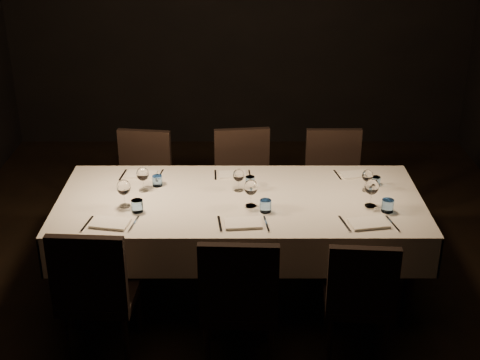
{
  "coord_description": "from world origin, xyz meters",
  "views": [
    {
      "loc": [
        -0.0,
        -4.14,
        2.82
      ],
      "look_at": [
        0.0,
        0.0,
        0.9
      ],
      "focal_mm": 50.0,
      "sensor_mm": 36.0,
      "label": 1
    }
  ],
  "objects_px": {
    "chair_far_center": "(243,182)",
    "chair_far_left": "(143,181)",
    "chair_near_right": "(359,294)",
    "chair_near_left": "(95,289)",
    "chair_far_right": "(333,182)",
    "dining_table": "(240,208)",
    "chair_near_center": "(239,298)"
  },
  "relations": [
    {
      "from": "chair_far_center",
      "to": "chair_far_left",
      "type": "bearing_deg",
      "value": 169.93
    },
    {
      "from": "chair_near_right",
      "to": "chair_far_center",
      "type": "xyz_separation_m",
      "value": [
        -0.7,
        1.54,
        0.03
      ]
    },
    {
      "from": "chair_near_left",
      "to": "chair_far_center",
      "type": "height_order",
      "value": "chair_near_left"
    },
    {
      "from": "chair_near_left",
      "to": "chair_near_right",
      "type": "bearing_deg",
      "value": -176.29
    },
    {
      "from": "chair_far_left",
      "to": "chair_far_center",
      "type": "xyz_separation_m",
      "value": [
        0.83,
        -0.05,
        0.01
      ]
    },
    {
      "from": "chair_far_center",
      "to": "chair_far_right",
      "type": "relative_size",
      "value": 1.01
    },
    {
      "from": "dining_table",
      "to": "chair_near_left",
      "type": "bearing_deg",
      "value": -139.41
    },
    {
      "from": "chair_near_center",
      "to": "chair_far_center",
      "type": "height_order",
      "value": "chair_near_center"
    },
    {
      "from": "chair_near_right",
      "to": "chair_far_left",
      "type": "height_order",
      "value": "chair_far_left"
    },
    {
      "from": "chair_near_left",
      "to": "chair_far_center",
      "type": "relative_size",
      "value": 1.01
    },
    {
      "from": "chair_near_left",
      "to": "chair_far_center",
      "type": "distance_m",
      "value": 1.78
    },
    {
      "from": "dining_table",
      "to": "chair_far_center",
      "type": "height_order",
      "value": "chair_far_center"
    },
    {
      "from": "chair_near_right",
      "to": "chair_far_right",
      "type": "height_order",
      "value": "chair_far_right"
    },
    {
      "from": "chair_near_center",
      "to": "chair_near_right",
      "type": "xyz_separation_m",
      "value": [
        0.73,
        0.1,
        -0.04
      ]
    },
    {
      "from": "chair_near_right",
      "to": "chair_far_left",
      "type": "relative_size",
      "value": 0.95
    },
    {
      "from": "dining_table",
      "to": "chair_far_right",
      "type": "xyz_separation_m",
      "value": [
        0.76,
        0.79,
        -0.17
      ]
    },
    {
      "from": "dining_table",
      "to": "chair_near_center",
      "type": "distance_m",
      "value": 0.87
    },
    {
      "from": "chair_near_center",
      "to": "chair_far_left",
      "type": "bearing_deg",
      "value": -62.59
    },
    {
      "from": "dining_table",
      "to": "chair_far_right",
      "type": "bearing_deg",
      "value": 45.99
    },
    {
      "from": "chair_far_right",
      "to": "dining_table",
      "type": "bearing_deg",
      "value": -134.29
    },
    {
      "from": "dining_table",
      "to": "chair_far_right",
      "type": "distance_m",
      "value": 1.11
    },
    {
      "from": "chair_near_right",
      "to": "chair_far_center",
      "type": "height_order",
      "value": "chair_far_center"
    },
    {
      "from": "dining_table",
      "to": "chair_near_center",
      "type": "height_order",
      "value": "chair_near_center"
    },
    {
      "from": "chair_far_left",
      "to": "chair_near_center",
      "type": "bearing_deg",
      "value": -56.92
    },
    {
      "from": "chair_near_right",
      "to": "chair_far_center",
      "type": "relative_size",
      "value": 0.92
    },
    {
      "from": "chair_near_left",
      "to": "chair_near_center",
      "type": "height_order",
      "value": "chair_near_center"
    },
    {
      "from": "chair_near_right",
      "to": "chair_far_right",
      "type": "distance_m",
      "value": 1.54
    },
    {
      "from": "chair_far_right",
      "to": "chair_far_left",
      "type": "bearing_deg",
      "value": 177.99
    },
    {
      "from": "chair_near_center",
      "to": "chair_far_left",
      "type": "distance_m",
      "value": 1.86
    },
    {
      "from": "dining_table",
      "to": "chair_far_center",
      "type": "bearing_deg",
      "value": 87.91
    },
    {
      "from": "chair_near_center",
      "to": "chair_far_left",
      "type": "relative_size",
      "value": 1.05
    },
    {
      "from": "chair_far_center",
      "to": "chair_near_center",
      "type": "bearing_deg",
      "value": -97.79
    }
  ]
}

